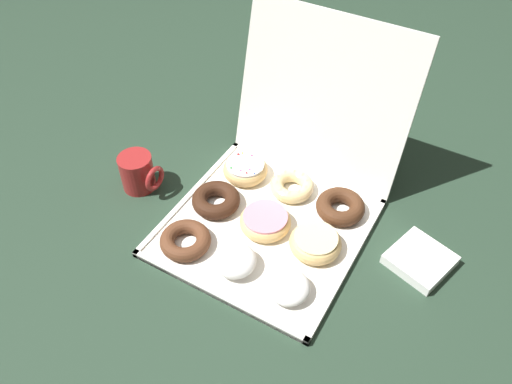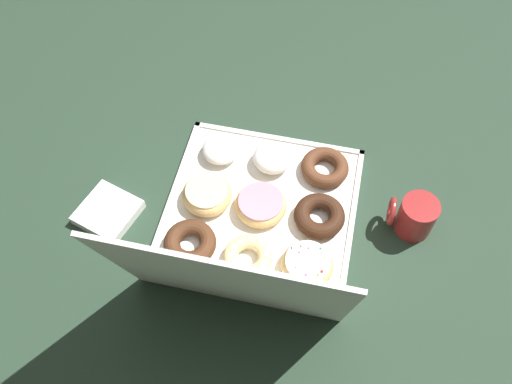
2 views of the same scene
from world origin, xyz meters
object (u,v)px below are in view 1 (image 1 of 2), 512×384
chocolate_cake_ring_donut_3 (216,200)px  chocolate_cake_ring_donut_8 (340,207)px  cruller_donut_7 (291,185)px  pink_frosted_donut_4 (262,222)px  napkin_stack (420,260)px  powdered_filled_donut_1 (236,261)px  sprinkle_donut_6 (245,169)px  powdered_filled_donut_2 (288,287)px  coffee_mug (138,172)px  donut_box (265,228)px  glazed_ring_donut_5 (315,244)px  chocolate_cake_ring_donut_0 (185,240)px

chocolate_cake_ring_donut_3 → chocolate_cake_ring_donut_8: size_ratio=1.00×
cruller_donut_7 → chocolate_cake_ring_donut_8: chocolate_cake_ring_donut_8 is taller
chocolate_cake_ring_donut_3 → pink_frosted_donut_4: 0.13m
chocolate_cake_ring_donut_3 → napkin_stack: size_ratio=0.95×
powdered_filled_donut_1 → sprinkle_donut_6: 0.29m
powdered_filled_donut_2 → coffee_mug: (-0.46, 0.10, 0.02)m
donut_box → chocolate_cake_ring_donut_8: (0.13, 0.13, 0.02)m
chocolate_cake_ring_donut_8 → sprinkle_donut_6: bearing=-179.3°
pink_frosted_donut_4 → sprinkle_donut_6: sprinkle_donut_6 is taller
coffee_mug → pink_frosted_donut_4: bearing=4.7°
powdered_filled_donut_2 → sprinkle_donut_6: sprinkle_donut_6 is taller
powdered_filled_donut_2 → chocolate_cake_ring_donut_3: (-0.26, 0.13, -0.00)m
pink_frosted_donut_4 → napkin_stack: size_ratio=0.98×
glazed_ring_donut_5 → sprinkle_donut_6: (-0.25, 0.13, 0.00)m
cruller_donut_7 → coffee_mug: (-0.33, -0.16, 0.02)m
chocolate_cake_ring_donut_0 → sprinkle_donut_6: (-0.00, 0.26, 0.00)m
powdered_filled_donut_2 → napkin_stack: powdered_filled_donut_2 is taller
pink_frosted_donut_4 → chocolate_cake_ring_donut_0: bearing=-133.0°
powdered_filled_donut_2 → glazed_ring_donut_5: same height
sprinkle_donut_6 → glazed_ring_donut_5: bearing=-26.9°
chocolate_cake_ring_donut_8 → powdered_filled_donut_1: bearing=-116.1°
powdered_filled_donut_2 → coffee_mug: coffee_mug is taller
coffee_mug → chocolate_cake_ring_donut_0: bearing=-25.9°
donut_box → powdered_filled_donut_2: size_ratio=4.78×
chocolate_cake_ring_donut_0 → chocolate_cake_ring_donut_3: 0.13m
pink_frosted_donut_4 → chocolate_cake_ring_donut_3: bearing=177.8°
powdered_filled_donut_1 → napkin_stack: (0.33, 0.21, -0.02)m
pink_frosted_donut_4 → glazed_ring_donut_5: (0.13, 0.00, 0.00)m
donut_box → cruller_donut_7: cruller_donut_7 is taller
donut_box → powdered_filled_donut_1: 0.13m
powdered_filled_donut_2 → coffee_mug: 0.47m
chocolate_cake_ring_donut_0 → coffee_mug: (-0.21, 0.10, 0.02)m
chocolate_cake_ring_donut_3 → powdered_filled_donut_2: bearing=-26.7°
chocolate_cake_ring_donut_3 → cruller_donut_7: (0.13, 0.13, -0.00)m
napkin_stack → chocolate_cake_ring_donut_8: bearing=168.2°
glazed_ring_donut_5 → chocolate_cake_ring_donut_0: bearing=-152.5°
chocolate_cake_ring_donut_3 → coffee_mug: bearing=-171.0°
powdered_filled_donut_2 → cruller_donut_7: bearing=116.3°
chocolate_cake_ring_donut_0 → coffee_mug: 0.24m
donut_box → chocolate_cake_ring_donut_8: size_ratio=3.72×
powdered_filled_donut_1 → napkin_stack: 0.40m
chocolate_cake_ring_donut_8 → napkin_stack: bearing=-11.8°
chocolate_cake_ring_donut_8 → pink_frosted_donut_4: bearing=-135.5°
coffee_mug → glazed_ring_donut_5: bearing=3.5°
pink_frosted_donut_4 → napkin_stack: bearing=14.6°
glazed_ring_donut_5 → cruller_donut_7: bearing=133.3°
donut_box → sprinkle_donut_6: bearing=135.6°
donut_box → glazed_ring_donut_5: 0.13m
powdered_filled_donut_1 → powdered_filled_donut_2: (0.12, -0.00, -0.00)m
cruller_donut_7 → napkin_stack: 0.34m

